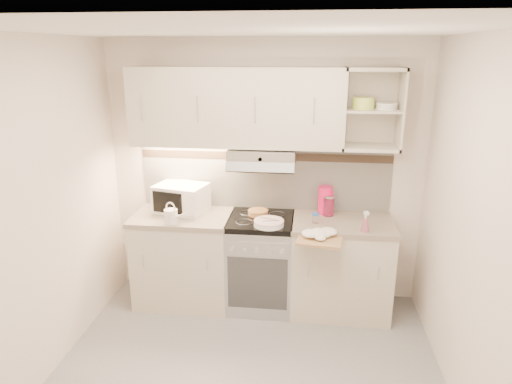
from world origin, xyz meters
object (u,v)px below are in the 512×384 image
watering_can (172,216)px  cutting_board (320,239)px  electric_range (261,262)px  glass_jar (329,206)px  pink_pitcher (325,200)px  spray_bottle (365,223)px  plate_stack (269,223)px  microwave (181,198)px

watering_can → cutting_board: size_ratio=0.61×
electric_range → glass_jar: glass_jar is taller
pink_pitcher → spray_bottle: (0.33, -0.42, -0.06)m
watering_can → plate_stack: 0.87m
watering_can → spray_bottle: same height
watering_can → pink_pitcher: size_ratio=0.86×
plate_stack → cutting_board: 0.49m
watering_can → pink_pitcher: (1.37, 0.42, 0.06)m
plate_stack → glass_jar: glass_jar is taller
pink_pitcher → glass_jar: 0.08m
watering_can → plate_stack: size_ratio=0.85×
microwave → pink_pitcher: 1.37m
cutting_board → electric_range: bearing=154.5°
electric_range → cutting_board: size_ratio=2.44×
electric_range → pink_pitcher: pink_pitcher is taller
plate_stack → microwave: bearing=161.8°
electric_range → pink_pitcher: bearing=18.8°
spray_bottle → microwave: bearing=163.9°
glass_jar → pink_pitcher: bearing=120.3°
spray_bottle → plate_stack: bearing=172.0°
glass_jar → cutting_board: size_ratio=0.53×
microwave → pink_pitcher: bearing=17.3°
watering_can → cutting_board: 1.33m
microwave → pink_pitcher: size_ratio=2.01×
plate_stack → pink_pitcher: bearing=37.3°
cutting_board → pink_pitcher: bearing=92.8°
plate_stack → glass_jar: 0.63m
microwave → glass_jar: bearing=14.8°
plate_stack → glass_jar: (0.53, 0.32, 0.07)m
electric_range → plate_stack: bearing=-63.7°
plate_stack → pink_pitcher: (0.50, 0.38, 0.11)m
pink_pitcher → glass_jar: (0.03, -0.06, -0.03)m
microwave → cutting_board: microwave is taller
pink_pitcher → cutting_board: pink_pitcher is taller
glass_jar → plate_stack: bearing=-148.9°
electric_range → watering_can: 0.96m
pink_pitcher → glass_jar: pink_pitcher is taller
pink_pitcher → glass_jar: size_ratio=1.34×
microwave → watering_can: bearing=-76.6°
spray_bottle → electric_range: bearing=161.3°
microwave → glass_jar: size_ratio=2.70×
electric_range → cutting_board: (0.54, -0.36, 0.42)m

